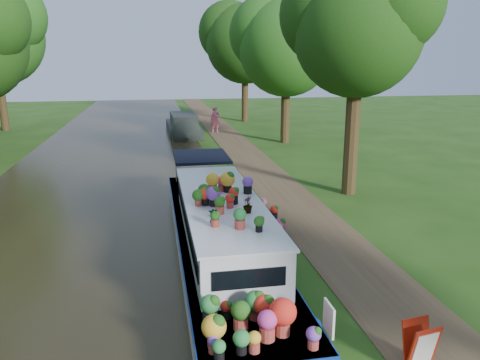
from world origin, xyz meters
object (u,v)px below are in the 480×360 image
at_px(second_boat, 184,126).
at_px(pedestrian_pink, 215,120).
at_px(plant_boat, 222,237).
at_px(sandwich_board, 420,349).

distance_m(second_boat, pedestrian_pink, 2.40).
height_order(plant_boat, pedestrian_pink, plant_boat).
bearing_deg(second_boat, plant_boat, -92.53).
distance_m(plant_boat, pedestrian_pink, 22.99).
xyz_separation_m(second_boat, pedestrian_pink, (2.33, 0.38, 0.38)).
distance_m(sandwich_board, pedestrian_pink, 27.59).
bearing_deg(sandwich_board, plant_boat, 110.10).
bearing_deg(pedestrian_pink, sandwich_board, -94.59).
xyz_separation_m(second_boat, sandwich_board, (2.26, -27.21, -0.16)).
relative_size(plant_boat, sandwich_board, 15.07).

